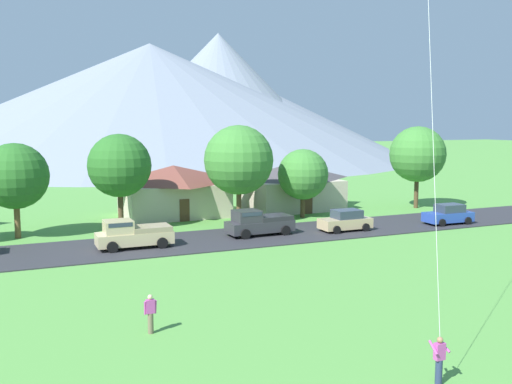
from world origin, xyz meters
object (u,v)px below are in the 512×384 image
object	(u,v)px
tree_near_left	(15,176)
pickup_truck_charcoal_east_side	(258,222)
tree_right_of_center	(303,175)
parked_car_tan_mid_west	(346,221)
pickup_truck_sand_west_side	(132,234)
house_left_center	(291,185)
parked_car_blue_west_end	(448,215)
watcher_person	(150,313)
tree_left_of_center	(119,166)
house_right_center	(174,190)
tree_far_right	(239,160)
tree_near_right	(418,154)

from	to	relation	value
tree_near_left	pickup_truck_charcoal_east_side	size ratio (longest dim) A/B	1.37
tree_right_of_center	parked_car_tan_mid_west	xyz separation A→B (m)	(-0.05, -7.39, -3.11)
pickup_truck_sand_west_side	house_left_center	bearing A→B (deg)	33.44
tree_near_left	parked_car_tan_mid_west	world-z (taller)	tree_near_left
parked_car_blue_west_end	house_left_center	bearing A→B (deg)	121.13
parked_car_tan_mid_west	watcher_person	distance (m)	25.28
house_left_center	pickup_truck_sand_west_side	size ratio (longest dim) A/B	1.83
parked_car_blue_west_end	parked_car_tan_mid_west	bearing A→B (deg)	174.95
parked_car_blue_west_end	pickup_truck_sand_west_side	bearing A→B (deg)	177.03
parked_car_tan_mid_west	watcher_person	world-z (taller)	parked_car_tan_mid_west
tree_right_of_center	pickup_truck_charcoal_east_side	xyz separation A→B (m)	(-7.23, -6.23, -2.92)
house_left_center	pickup_truck_charcoal_east_side	world-z (taller)	house_left_center
tree_left_of_center	tree_near_left	bearing A→B (deg)	-176.02
house_right_center	pickup_truck_charcoal_east_side	size ratio (longest dim) A/B	1.89
parked_car_tan_mid_west	watcher_person	bearing A→B (deg)	-140.98
parked_car_tan_mid_west	pickup_truck_charcoal_east_side	world-z (taller)	pickup_truck_charcoal_east_side
house_right_center	tree_far_right	size ratio (longest dim) A/B	1.17
tree_far_right	parked_car_tan_mid_west	xyz separation A→B (m)	(6.41, -7.04, -4.63)
parked_car_blue_west_end	watcher_person	bearing A→B (deg)	-152.90
tree_near_left	tree_left_of_center	size ratio (longest dim) A/B	0.92
tree_left_of_center	pickup_truck_sand_west_side	bearing A→B (deg)	-94.79
tree_left_of_center	tree_right_of_center	world-z (taller)	tree_left_of_center
pickup_truck_charcoal_east_side	house_left_center	bearing A→B (deg)	53.14
tree_right_of_center	tree_left_of_center	bearing A→B (deg)	177.00
tree_near_left	pickup_truck_sand_west_side	xyz separation A→B (m)	(7.23, -7.18, -3.67)
house_left_center	pickup_truck_charcoal_east_side	distance (m)	14.59
tree_right_of_center	watcher_person	distance (m)	30.67
tree_near_right	pickup_truck_sand_west_side	xyz separation A→B (m)	(-30.47, -7.42, -4.42)
tree_left_of_center	tree_near_right	size ratio (longest dim) A/B	0.94
tree_right_of_center	parked_car_blue_west_end	bearing A→B (deg)	-40.32
house_right_center	tree_near_right	distance (m)	24.73
tree_near_left	watcher_person	distance (m)	24.37
pickup_truck_sand_west_side	tree_right_of_center	bearing A→B (deg)	21.91
tree_near_right	pickup_truck_charcoal_east_side	bearing A→B (deg)	-161.78
house_left_center	tree_right_of_center	world-z (taller)	tree_right_of_center
parked_car_blue_west_end	watcher_person	xyz separation A→B (m)	(-29.42, -15.05, 0.01)
tree_near_right	pickup_truck_sand_west_side	size ratio (longest dim) A/B	1.60
parked_car_blue_west_end	parked_car_tan_mid_west	distance (m)	9.81
tree_right_of_center	watcher_person	world-z (taller)	tree_right_of_center
tree_near_left	tree_far_right	distance (m)	17.85
tree_left_of_center	pickup_truck_charcoal_east_side	size ratio (longest dim) A/B	1.49
watcher_person	tree_left_of_center	bearing A→B (deg)	82.28
house_left_center	pickup_truck_charcoal_east_side	xyz separation A→B (m)	(-8.71, -11.62, -1.33)
tree_left_of_center	tree_far_right	world-z (taller)	tree_far_right
tree_left_of_center	parked_car_tan_mid_west	xyz separation A→B (m)	(16.37, -8.25, -4.36)
tree_left_of_center	pickup_truck_charcoal_east_side	world-z (taller)	tree_left_of_center
house_right_center	tree_right_of_center	bearing A→B (deg)	-28.61
tree_far_right	parked_car_tan_mid_west	size ratio (longest dim) A/B	2.02
tree_near_right	pickup_truck_charcoal_east_side	xyz separation A→B (m)	(-20.63, -6.79, -4.42)
tree_near_left	pickup_truck_charcoal_east_side	world-z (taller)	tree_near_left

